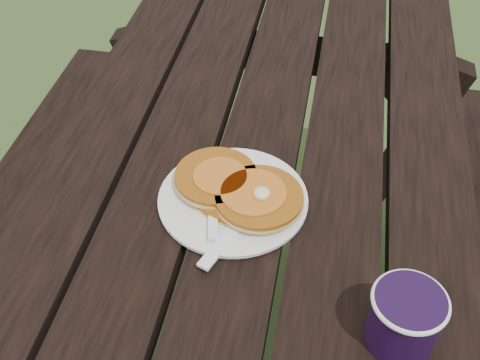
% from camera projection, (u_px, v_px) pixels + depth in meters
% --- Properties ---
extents(picnic_table, '(1.36, 1.80, 0.75)m').
position_uv_depth(picnic_table, '(239.00, 353.00, 1.22)').
color(picnic_table, black).
rests_on(picnic_table, ground).
extents(plate, '(0.28, 0.28, 0.01)m').
position_uv_depth(plate, '(233.00, 200.00, 0.99)').
color(plate, white).
rests_on(plate, picnic_table).
extents(pancake_stack, '(0.22, 0.17, 0.04)m').
position_uv_depth(pancake_stack, '(238.00, 189.00, 0.98)').
color(pancake_stack, '#A55A12').
rests_on(pancake_stack, plate).
extents(knife, '(0.08, 0.18, 0.00)m').
position_uv_depth(knife, '(235.00, 229.00, 0.93)').
color(knife, white).
rests_on(knife, plate).
extents(fork, '(0.07, 0.16, 0.01)m').
position_uv_depth(fork, '(213.00, 213.00, 0.95)').
color(fork, white).
rests_on(fork, plate).
extents(coffee_cup, '(0.10, 0.10, 0.09)m').
position_uv_depth(coffee_cup, '(405.00, 317.00, 0.77)').
color(coffee_cup, black).
rests_on(coffee_cup, picnic_table).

